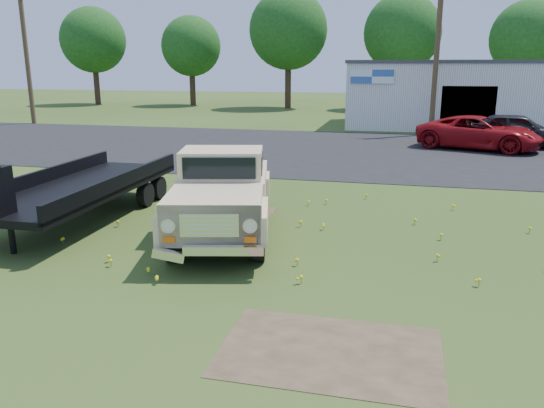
{
  "coord_description": "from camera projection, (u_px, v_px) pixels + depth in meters",
  "views": [
    {
      "loc": [
        2.24,
        -9.51,
        3.79
      ],
      "look_at": [
        -0.28,
        1.0,
        0.98
      ],
      "focal_mm": 35.0,
      "sensor_mm": 36.0,
      "label": 1
    }
  ],
  "objects": [
    {
      "name": "treeline_e",
      "position": [
        529.0,
        38.0,
        42.89
      ],
      "size": [
        6.08,
        6.08,
        9.04
      ],
      "color": "#3C271B",
      "rests_on": "ground"
    },
    {
      "name": "dirt_patch_a",
      "position": [
        330.0,
        352.0,
        7.25
      ],
      "size": [
        3.0,
        2.0,
        0.01
      ],
      "primitive_type": "cube",
      "color": "#433724",
      "rests_on": "ground"
    },
    {
      "name": "flatbed_trailer",
      "position": [
        81.0,
        182.0,
        13.35
      ],
      "size": [
        2.44,
        7.04,
        1.91
      ],
      "primitive_type": null,
      "rotation": [
        0.0,
        0.0,
        0.02
      ],
      "color": "black",
      "rests_on": "ground"
    },
    {
      "name": "commercial_building",
      "position": [
        462.0,
        93.0,
        33.93
      ],
      "size": [
        14.2,
        8.2,
        4.15
      ],
      "color": "beige",
      "rests_on": "ground"
    },
    {
      "name": "red_pickup",
      "position": [
        479.0,
        133.0,
        24.71
      ],
      "size": [
        6.06,
        4.24,
        1.54
      ],
      "primitive_type": "imported",
      "rotation": [
        0.0,
        0.0,
        1.23
      ],
      "color": "maroon",
      "rests_on": "ground"
    },
    {
      "name": "utility_pole_mid",
      "position": [
        437.0,
        51.0,
        29.05
      ],
      "size": [
        1.6,
        0.3,
        9.0
      ],
      "color": "#41301E",
      "rests_on": "ground"
    },
    {
      "name": "vintage_pickup_truck",
      "position": [
        223.0,
        193.0,
        12.06
      ],
      "size": [
        3.36,
        5.88,
        2.01
      ],
      "primitive_type": null,
      "rotation": [
        0.0,
        0.0,
        0.23
      ],
      "color": "beige",
      "rests_on": "ground"
    },
    {
      "name": "treeline_b",
      "position": [
        191.0,
        46.0,
        51.63
      ],
      "size": [
        5.76,
        5.76,
        8.57
      ],
      "color": "#3C271B",
      "rests_on": "ground"
    },
    {
      "name": "dark_sedan",
      "position": [
        517.0,
        130.0,
        25.49
      ],
      "size": [
        4.93,
        2.43,
        1.62
      ],
      "primitive_type": "imported",
      "rotation": [
        0.0,
        0.0,
        1.46
      ],
      "color": "black",
      "rests_on": "ground"
    },
    {
      "name": "dirt_patch_b",
      "position": [
        231.0,
        213.0,
        14.16
      ],
      "size": [
        2.2,
        1.6,
        0.01
      ],
      "primitive_type": "cube",
      "color": "#433724",
      "rests_on": "ground"
    },
    {
      "name": "treeline_d",
      "position": [
        402.0,
        33.0,
        46.4
      ],
      "size": [
        6.72,
        6.72,
        10.0
      ],
      "color": "#3C271B",
      "rests_on": "ground"
    },
    {
      "name": "utility_pole_west",
      "position": [
        26.0,
        53.0,
        34.92
      ],
      "size": [
        1.6,
        0.3,
        9.0
      ],
      "color": "#41301E",
      "rests_on": "ground"
    },
    {
      "name": "ground",
      "position": [
        274.0,
        265.0,
        10.41
      ],
      "size": [
        140.0,
        140.0,
        0.0
      ],
      "primitive_type": "plane",
      "color": "#2F4415",
      "rests_on": "ground"
    },
    {
      "name": "treeline_c",
      "position": [
        288.0,
        30.0,
        47.64
      ],
      "size": [
        7.04,
        7.04,
        10.47
      ],
      "color": "#3C271B",
      "rests_on": "ground"
    },
    {
      "name": "asphalt_lot",
      "position": [
        348.0,
        151.0,
        24.53
      ],
      "size": [
        90.0,
        14.0,
        0.02
      ],
      "primitive_type": "cube",
      "color": "black",
      "rests_on": "ground"
    },
    {
      "name": "treeline_a",
      "position": [
        93.0,
        40.0,
        52.79
      ],
      "size": [
        6.4,
        6.4,
        9.52
      ],
      "color": "#3C271B",
      "rests_on": "ground"
    }
  ]
}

